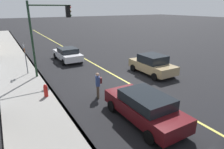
# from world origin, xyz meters

# --- Properties ---
(ground) EXTENTS (200.00, 200.00, 0.00)m
(ground) POSITION_xyz_m (0.00, 0.00, 0.00)
(ground) COLOR black
(sidewalk_slab) EXTENTS (80.00, 3.08, 0.15)m
(sidewalk_slab) POSITION_xyz_m (0.00, 6.74, 0.07)
(sidewalk_slab) COLOR gray
(sidewalk_slab) RESTS_ON ground
(curb_edge) EXTENTS (80.00, 0.16, 0.15)m
(curb_edge) POSITION_xyz_m (0.00, 5.28, 0.07)
(curb_edge) COLOR slate
(curb_edge) RESTS_ON ground
(lane_stripe_center) EXTENTS (80.00, 0.16, 0.01)m
(lane_stripe_center) POSITION_xyz_m (0.00, 0.00, 0.01)
(lane_stripe_center) COLOR #D8CC4C
(lane_stripe_center) RESTS_ON ground
(car_tan) EXTENTS (4.12, 2.08, 1.62)m
(car_tan) POSITION_xyz_m (0.27, -2.92, 0.81)
(car_tan) COLOR tan
(car_tan) RESTS_ON ground
(car_white) EXTENTS (4.49, 2.03, 1.37)m
(car_white) POSITION_xyz_m (7.89, 1.81, 0.71)
(car_white) COLOR silver
(car_white) RESTS_ON ground
(car_maroon) EXTENTS (4.61, 2.01, 1.46)m
(car_maroon) POSITION_xyz_m (-4.95, 2.20, 0.77)
(car_maroon) COLOR #591116
(car_maroon) RESTS_ON ground
(pedestrian_with_backpack) EXTENTS (0.43, 0.44, 1.61)m
(pedestrian_with_backpack) POSITION_xyz_m (-1.51, 2.98, 0.93)
(pedestrian_with_backpack) COLOR brown
(pedestrian_with_backpack) RESTS_ON ground
(traffic_light_mast) EXTENTS (0.28, 3.23, 5.73)m
(traffic_light_mast) POSITION_xyz_m (4.03, 4.42, 3.89)
(traffic_light_mast) COLOR #1E3823
(traffic_light_mast) RESTS_ON ground
(street_sign_post) EXTENTS (0.60, 0.08, 2.64)m
(street_sign_post) POSITION_xyz_m (5.19, 6.10, 1.56)
(street_sign_post) COLOR slate
(street_sign_post) RESTS_ON ground
(fire_hydrant) EXTENTS (0.24, 0.24, 0.94)m
(fire_hydrant) POSITION_xyz_m (-0.06, 5.80, 0.47)
(fire_hydrant) COLOR red
(fire_hydrant) RESTS_ON ground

